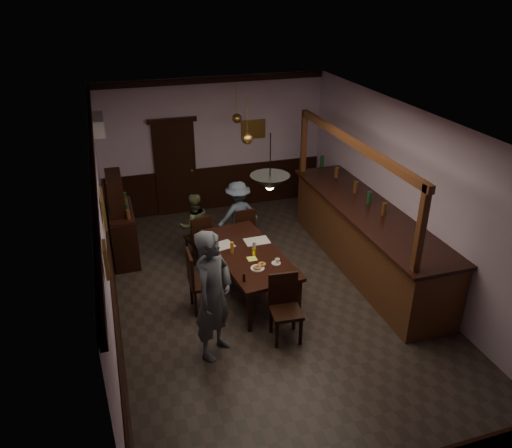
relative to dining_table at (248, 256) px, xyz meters
name	(u,v)px	position (x,y,z in m)	size (l,w,h in m)	color
room	(273,221)	(0.27, -0.45, 0.81)	(5.01, 8.01, 3.01)	#2D2621
dining_table	(248,256)	(0.00, 0.00, 0.00)	(1.25, 2.30, 0.75)	black
chair_far_left	(200,237)	(-0.58, 1.21, -0.16)	(0.50, 0.50, 0.96)	black
chair_far_right	(243,228)	(0.30, 1.32, -0.17)	(0.44, 0.44, 0.94)	black
chair_near	(285,304)	(0.17, -1.31, -0.13)	(0.48, 0.48, 1.02)	black
chair_side	(198,279)	(-0.91, -0.30, -0.10)	(0.46, 0.46, 1.06)	black
person_standing	(213,295)	(-0.90, -1.36, 0.29)	(0.71, 0.46, 1.94)	#4C5157
person_seated_left	(194,225)	(-0.63, 1.49, -0.05)	(0.61, 0.48, 1.26)	#475231
person_seated_right	(238,215)	(0.27, 1.59, 0.00)	(0.88, 0.51, 1.36)	slate
newspaper_left	(221,246)	(-0.38, 0.34, 0.07)	(0.42, 0.30, 0.01)	silver
newspaper_right	(257,241)	(0.25, 0.32, 0.07)	(0.42, 0.30, 0.01)	silver
napkin	(252,259)	(0.00, -0.23, 0.07)	(0.15, 0.15, 0.00)	#F7FF5D
saucer	(276,263)	(0.33, -0.48, 0.07)	(0.15, 0.15, 0.01)	white
coffee_cup	(277,261)	(0.34, -0.49, 0.11)	(0.08, 0.08, 0.07)	white
pastry_plate	(258,268)	(-0.01, -0.54, 0.07)	(0.22, 0.22, 0.01)	white
pastry_ring_a	(257,267)	(-0.02, -0.56, 0.10)	(0.13, 0.13, 0.04)	#C68C47
pastry_ring_b	(262,264)	(0.08, -0.49, 0.10)	(0.13, 0.13, 0.04)	#C68C47
soda_can	(254,252)	(0.06, -0.11, 0.12)	(0.07, 0.07, 0.12)	yellow
beer_glass	(232,248)	(-0.26, 0.06, 0.16)	(0.06, 0.06, 0.20)	#BF721E
water_glass	(254,246)	(0.12, 0.05, 0.14)	(0.06, 0.06, 0.15)	silver
pepper_mill	(244,277)	(-0.31, -0.83, 0.13)	(0.04, 0.04, 0.14)	black
sideboard	(122,225)	(-1.94, 1.82, -0.01)	(0.46, 1.27, 1.68)	black
bar_counter	(366,237)	(2.26, 0.11, -0.06)	(1.03, 4.44, 2.49)	#4E2815
door_back	(176,169)	(-0.63, 3.50, 0.36)	(0.90, 0.06, 2.10)	black
ac_unit	(98,124)	(-2.11, 2.45, 1.76)	(0.20, 0.85, 0.30)	white
picture_left_small	(106,260)	(-2.19, -2.05, 1.46)	(0.04, 0.28, 0.36)	olive
picture_left_large	(103,208)	(-2.19, 0.35, 1.01)	(0.04, 0.62, 0.48)	olive
picture_back	(253,129)	(1.17, 3.51, 1.11)	(0.55, 0.04, 0.42)	olive
pendant_iron	(270,183)	(0.09, -0.79, 1.60)	(0.56, 0.56, 0.82)	black
pendant_brass_mid	(247,139)	(0.37, 1.26, 1.61)	(0.20, 0.20, 0.81)	#BF8C3F
pendant_brass_far	(237,118)	(0.57, 2.67, 1.61)	(0.20, 0.20, 0.81)	#BF8C3F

